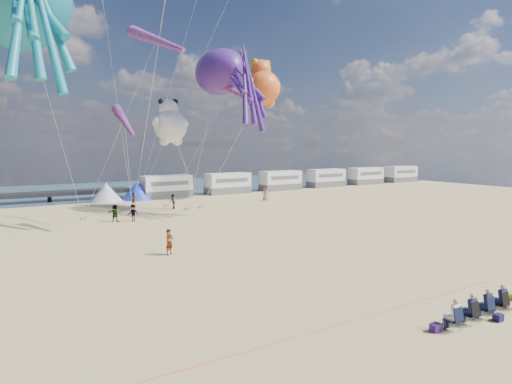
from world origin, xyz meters
The scene contains 32 objects.
ground centered at (0.00, 0.00, 0.00)m, with size 120.00×120.00×0.00m, color #D8BC7C.
water centered at (0.00, 55.00, 0.02)m, with size 120.00×120.00×0.00m, color #345465.
motorhome_0 centered at (6.00, 40.00, 1.50)m, with size 6.60×2.50×3.00m, color silver.
motorhome_1 centered at (15.50, 40.00, 1.50)m, with size 6.60×2.50×3.00m, color silver.
motorhome_2 centered at (25.00, 40.00, 1.50)m, with size 6.60×2.50×3.00m, color silver.
motorhome_3 centered at (34.50, 40.00, 1.50)m, with size 6.60×2.50×3.00m, color silver.
motorhome_4 centered at (44.00, 40.00, 1.50)m, with size 6.60×2.50×3.00m, color silver.
motorhome_5 centered at (53.50, 40.00, 1.50)m, with size 6.60×2.50×3.00m, color silver.
tent_white centered at (-2.00, 40.00, 1.20)m, with size 4.00×4.00×2.40m, color white.
tent_blue centered at (2.00, 40.00, 1.20)m, with size 4.00×4.00×2.40m, color #1933CC.
spectator_row centered at (0.68, -7.78, 0.65)m, with size 6.10×0.90×1.30m, color black, non-canonical shape.
cooler_purple centered at (-2.15, -7.49, 0.16)m, with size 0.40×0.30×0.32m, color #411D6F.
cooler_navy centered at (0.92, -8.24, 0.15)m, with size 0.38×0.28×0.30m, color #16143E.
rope_line centered at (0.00, -5.00, 0.02)m, with size 0.03×0.03×34.00m, color #F2338C.
standing_person centered at (-6.01, 9.66, 0.85)m, with size 0.62×0.40×1.69m, color tan.
beachgoer_0 centered at (15.48, 30.21, 0.93)m, with size 0.68×0.45×1.87m, color #7F6659.
beachgoer_1 centered at (2.45, 29.35, 0.82)m, with size 0.80×0.52×1.63m, color #7F6659.
beachgoer_2 centered at (-3.88, 23.67, 0.80)m, with size 0.78×0.61×1.61m, color #7F6659.
beachgoer_4 centered at (-5.34, 24.41, 0.81)m, with size 0.95×0.40×1.63m, color #7F6659.
beachgoer_5 centered at (-0.27, 34.70, 0.77)m, with size 1.44×0.46×1.55m, color #7F6659.
sandbag_a centered at (-7.58, 27.30, 0.11)m, with size 0.50×0.35×0.22m, color gray.
sandbag_b centered at (3.59, 27.87, 0.11)m, with size 0.50×0.35×0.22m, color gray.
sandbag_c centered at (5.31, 28.21, 0.11)m, with size 0.50×0.35×0.22m, color gray.
sandbag_d centered at (2.59, 31.52, 0.11)m, with size 0.50×0.35×0.22m, color gray.
sandbag_e centered at (-2.27, 28.69, 0.11)m, with size 0.50×0.35×0.22m, color gray.
kite_octopus_teal centered at (-12.29, 25.24, 18.99)m, with size 5.46×12.75×14.57m, color teal, non-canonical shape.
kite_octopus_purple centered at (7.09, 26.58, 14.97)m, with size 4.29×10.02×11.45m, color #471F7B, non-canonical shape.
kite_panda centered at (2.64, 30.04, 9.17)m, with size 4.38×4.12×6.18m, color white, non-canonical shape.
kite_teddy_orange centered at (16.35, 31.95, 14.45)m, with size 5.30×4.99×7.48m, color orange, non-canonical shape.
windsock_left centered at (-2.58, 20.08, 15.97)m, with size 1.10×7.46×7.46m, color red, non-canonical shape.
windsock_mid centered at (6.97, 24.16, 12.81)m, with size 1.00×6.57×6.57m, color red, non-canonical shape.
windsock_right centered at (-5.31, 20.81, 9.07)m, with size 0.90×5.15×5.15m, color red, non-canonical shape.
Camera 1 is at (-17.17, -17.91, 7.20)m, focal length 32.00 mm.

